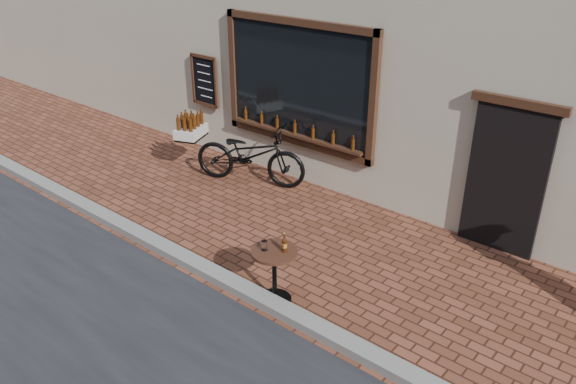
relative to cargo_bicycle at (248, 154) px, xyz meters
The scene contains 4 objects.
ground 3.81m from the cargo_bicycle, 47.66° to the right, with size 90.00×90.00×0.00m, color #51291A.
kerb 3.65m from the cargo_bicycle, 45.53° to the right, with size 90.00×0.25×0.12m, color slate.
cargo_bicycle is the anchor object (origin of this frame).
bistro_table 3.67m from the cargo_bicycle, 41.53° to the right, with size 0.60×0.60×1.02m.
Camera 1 is at (4.12, -4.12, 4.50)m, focal length 35.00 mm.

